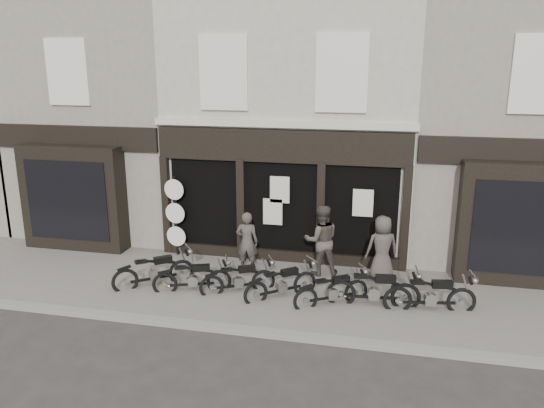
% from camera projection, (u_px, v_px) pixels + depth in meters
% --- Properties ---
extents(ground_plane, '(90.00, 90.00, 0.00)m').
position_uv_depth(ground_plane, '(256.00, 308.00, 12.68)').
color(ground_plane, '#2D2B28').
rests_on(ground_plane, ground).
extents(pavement, '(30.00, 4.20, 0.12)m').
position_uv_depth(pavement, '(264.00, 290.00, 13.51)').
color(pavement, '#655F59').
rests_on(pavement, ground_plane).
extents(kerb, '(30.00, 0.25, 0.13)m').
position_uv_depth(kerb, '(242.00, 330.00, 11.48)').
color(kerb, gray).
rests_on(kerb, ground_plane).
extents(central_building, '(7.30, 6.22, 8.34)m').
position_uv_depth(central_building, '(300.00, 113.00, 17.22)').
color(central_building, '#BCB7A1').
rests_on(central_building, ground).
extents(neighbour_left, '(5.60, 6.73, 8.34)m').
position_uv_depth(neighbour_left, '(120.00, 110.00, 18.50)').
color(neighbour_left, gray).
rests_on(neighbour_left, ground).
extents(neighbour_right, '(5.60, 6.73, 8.34)m').
position_uv_depth(neighbour_right, '(508.00, 119.00, 15.85)').
color(neighbour_right, gray).
rests_on(neighbour_right, ground).
extents(motorcycle_0, '(1.81, 1.52, 1.02)m').
position_uv_depth(motorcycle_0, '(155.00, 274.00, 13.64)').
color(motorcycle_0, black).
rests_on(motorcycle_0, ground).
extents(motorcycle_1, '(1.89, 0.95, 0.95)m').
position_uv_depth(motorcycle_1, '(193.00, 280.00, 13.32)').
color(motorcycle_1, black).
rests_on(motorcycle_1, ground).
extents(motorcycle_2, '(1.77, 1.15, 0.93)m').
position_uv_depth(motorcycle_2, '(239.00, 282.00, 13.26)').
color(motorcycle_2, black).
rests_on(motorcycle_2, ground).
extents(motorcycle_3, '(1.67, 1.46, 0.96)m').
position_uv_depth(motorcycle_3, '(282.00, 286.00, 12.98)').
color(motorcycle_3, black).
rests_on(motorcycle_3, ground).
extents(motorcycle_4, '(1.73, 1.27, 0.94)m').
position_uv_depth(motorcycle_4, '(332.00, 293.00, 12.59)').
color(motorcycle_4, black).
rests_on(motorcycle_4, ground).
extents(motorcycle_5, '(2.21, 0.60, 1.06)m').
position_uv_depth(motorcycle_5, '(374.00, 293.00, 12.50)').
color(motorcycle_5, black).
rests_on(motorcycle_5, ground).
extents(motorcycle_6, '(2.13, 0.68, 1.03)m').
position_uv_depth(motorcycle_6, '(431.00, 298.00, 12.25)').
color(motorcycle_6, black).
rests_on(motorcycle_6, ground).
extents(man_left, '(0.63, 0.43, 1.68)m').
position_uv_depth(man_left, '(247.00, 242.00, 14.39)').
color(man_left, '#413D35').
rests_on(man_left, pavement).
extents(man_centre, '(1.10, 0.96, 1.93)m').
position_uv_depth(man_centre, '(321.00, 240.00, 14.15)').
color(man_centre, '#454038').
rests_on(man_centre, pavement).
extents(man_right, '(0.98, 0.81, 1.73)m').
position_uv_depth(man_right, '(382.00, 248.00, 13.85)').
color(man_right, '#433E38').
rests_on(man_right, pavement).
extents(advert_sign_post, '(0.61, 0.39, 2.51)m').
position_uv_depth(advert_sign_post, '(176.00, 219.00, 15.53)').
color(advert_sign_post, black).
rests_on(advert_sign_post, ground).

